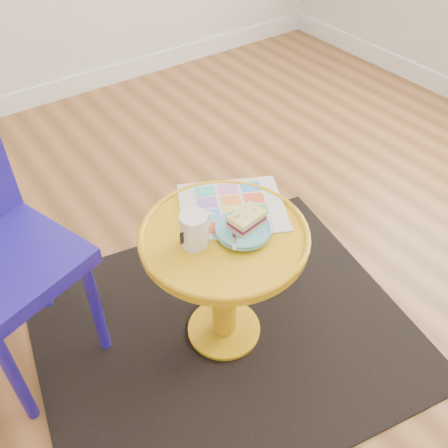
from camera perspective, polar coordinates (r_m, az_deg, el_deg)
floor at (r=1.95m, az=3.93°, el=-8.91°), size 4.00×4.00×0.00m
rug at (r=1.86m, az=0.00°, el=-12.05°), size 1.48×1.32×0.01m
side_table at (r=1.59m, az=-0.00°, el=-4.73°), size 0.52×0.52×0.49m
newspaper at (r=1.59m, az=0.93°, el=1.95°), size 0.42×0.40×0.01m
mug at (r=1.43m, az=-3.37°, el=-0.53°), size 0.12×0.08×0.11m
plate at (r=1.48m, az=2.22°, el=-0.67°), size 0.17×0.17×0.02m
cake_slice at (r=1.47m, az=2.60°, el=0.52°), size 0.11×0.08×0.05m
fork at (r=1.47m, az=1.17°, el=-0.89°), size 0.10×0.12×0.00m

